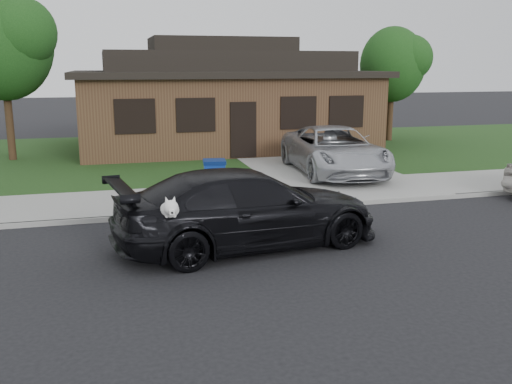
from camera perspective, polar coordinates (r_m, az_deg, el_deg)
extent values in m
plane|color=black|center=(10.69, -8.19, -7.39)|extent=(120.00, 120.00, 0.00)
cube|color=gray|center=(15.46, -10.45, -0.98)|extent=(60.00, 3.00, 0.12)
cube|color=gray|center=(14.01, -9.94, -2.37)|extent=(60.00, 0.12, 0.12)
cube|color=#193814|center=(23.30, -12.09, 3.50)|extent=(60.00, 13.00, 0.13)
cube|color=gray|center=(21.52, 4.54, 3.02)|extent=(4.50, 13.00, 0.14)
imported|color=black|center=(11.53, -0.83, -1.65)|extent=(5.74, 3.03, 1.58)
ellipsoid|color=white|center=(10.18, -8.65, -1.80)|extent=(0.34, 0.40, 0.30)
sphere|color=white|center=(9.94, -8.51, -1.56)|extent=(0.26, 0.26, 0.26)
cube|color=white|center=(9.83, -8.42, -1.99)|extent=(0.09, 0.12, 0.08)
sphere|color=black|center=(9.77, -8.38, -2.08)|extent=(0.04, 0.04, 0.04)
cone|color=white|center=(9.95, -8.95, -0.76)|extent=(0.11, 0.11, 0.14)
cone|color=white|center=(9.96, -8.20, -0.72)|extent=(0.11, 0.11, 0.14)
imported|color=#B5B7BD|center=(18.94, 7.82, 4.18)|extent=(2.91, 5.62, 1.52)
cube|color=navy|center=(15.56, -4.16, 1.22)|extent=(0.62, 0.62, 0.90)
cube|color=#061A50|center=(15.47, -4.19, 3.04)|extent=(0.67, 0.67, 0.10)
cylinder|color=black|center=(15.34, -4.68, -0.41)|extent=(0.07, 0.15, 0.14)
cylinder|color=black|center=(15.42, -3.21, -0.33)|extent=(0.07, 0.15, 0.14)
cube|color=#422B1C|center=(25.59, -3.45, 8.08)|extent=(12.00, 8.00, 3.00)
cube|color=black|center=(25.52, -3.50, 11.72)|extent=(12.60, 8.60, 0.25)
cube|color=black|center=(25.52, -3.51, 12.90)|extent=(10.00, 6.50, 0.80)
cube|color=black|center=(25.53, -3.53, 14.47)|extent=(6.00, 3.50, 0.60)
cube|color=black|center=(21.71, -1.28, 6.24)|extent=(1.00, 0.06, 2.10)
cube|color=black|center=(21.08, -12.00, 7.41)|extent=(1.30, 0.05, 1.10)
cube|color=black|center=(21.31, -6.04, 7.67)|extent=(1.30, 0.05, 1.10)
cube|color=black|center=(22.28, 4.27, 7.92)|extent=(1.30, 0.05, 1.10)
cube|color=black|center=(23.02, 9.02, 7.95)|extent=(1.30, 0.05, 1.10)
cylinder|color=#332114|center=(23.36, -23.38, 6.00)|extent=(0.28, 0.28, 2.48)
ellipsoid|color=#143811|center=(23.26, -24.05, 13.44)|extent=(3.60, 3.60, 4.14)
sphere|color=#26591E|center=(22.64, -22.48, 14.54)|extent=(2.52, 2.52, 2.52)
cylinder|color=#332114|center=(27.90, 13.23, 7.14)|extent=(0.28, 0.28, 2.03)
ellipsoid|color=#143811|center=(27.79, 13.49, 12.30)|extent=(3.00, 3.00, 3.45)
sphere|color=#26591E|center=(27.68, 15.10, 12.84)|extent=(2.10, 2.10, 2.10)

